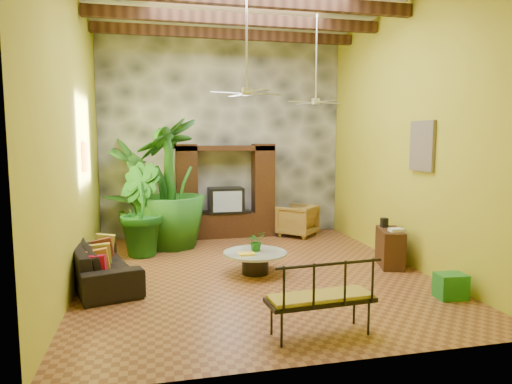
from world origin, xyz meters
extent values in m
plane|color=brown|center=(0.00, 0.00, 0.00)|extent=(7.00, 7.00, 0.00)
cube|color=gold|center=(0.00, 3.50, 2.50)|extent=(6.00, 0.02, 5.00)
cube|color=gold|center=(-3.00, 0.00, 2.50)|extent=(0.02, 7.00, 5.00)
cube|color=gold|center=(3.00, 0.00, 2.50)|extent=(0.02, 7.00, 5.00)
cube|color=#3F4247|center=(0.00, 3.44, 2.50)|extent=(5.98, 0.10, 4.98)
cube|color=#3F2314|center=(0.00, 0.00, 4.78)|extent=(5.95, 0.16, 0.22)
cube|color=#3F2314|center=(0.00, 1.30, 4.78)|extent=(5.95, 0.16, 0.22)
cube|color=#3F2314|center=(0.00, 2.60, 4.78)|extent=(5.95, 0.16, 0.22)
cube|color=black|center=(0.00, 3.14, 0.30)|extent=(2.40, 0.50, 0.60)
cube|color=black|center=(-0.95, 3.14, 1.30)|extent=(0.50, 0.48, 2.00)
cube|color=black|center=(0.95, 3.14, 1.30)|extent=(0.50, 0.48, 2.00)
cube|color=black|center=(0.00, 3.14, 2.20)|extent=(2.40, 0.48, 0.12)
cube|color=black|center=(0.00, 3.12, 0.92)|extent=(0.85, 0.52, 0.62)
cube|color=#8C99A8|center=(0.00, 2.85, 0.92)|extent=(0.70, 0.02, 0.50)
cylinder|color=silver|center=(-0.20, -0.40, 4.10)|extent=(0.04, 0.04, 1.80)
cylinder|color=silver|center=(-0.20, -0.40, 3.20)|extent=(0.18, 0.18, 0.12)
cube|color=silver|center=(0.15, -0.31, 3.18)|extent=(0.58, 0.26, 0.01)
cube|color=silver|center=(-0.29, -0.05, 3.18)|extent=(0.26, 0.58, 0.01)
cube|color=silver|center=(-0.55, -0.49, 3.18)|extent=(0.58, 0.26, 0.01)
cube|color=silver|center=(-0.11, -0.75, 3.18)|extent=(0.26, 0.58, 0.01)
cylinder|color=silver|center=(1.60, 1.20, 4.10)|extent=(0.04, 0.04, 1.80)
cylinder|color=silver|center=(1.60, 1.20, 3.20)|extent=(0.18, 0.18, 0.12)
cube|color=silver|center=(1.95, 1.29, 3.18)|extent=(0.58, 0.26, 0.01)
cube|color=silver|center=(1.51, 1.55, 3.18)|extent=(0.26, 0.58, 0.01)
cube|color=silver|center=(1.25, 1.11, 3.18)|extent=(0.58, 0.26, 0.01)
cube|color=silver|center=(1.69, 0.85, 3.18)|extent=(0.26, 0.58, 0.01)
cube|color=gold|center=(-2.96, 1.00, 2.10)|extent=(0.06, 0.32, 0.55)
cube|color=#236283|center=(2.96, -0.60, 2.30)|extent=(0.06, 0.70, 0.90)
imported|color=black|center=(-2.65, -0.02, 0.34)|extent=(1.51, 2.49, 0.68)
imported|color=brown|center=(1.77, 2.84, 0.39)|extent=(1.21, 1.21, 0.79)
imported|color=#29661A|center=(-2.20, 3.15, 1.23)|extent=(1.48, 1.57, 2.46)
imported|color=#17581B|center=(-2.05, 1.77, 0.97)|extent=(1.23, 1.33, 1.94)
imported|color=#1F5D18|center=(-1.37, 2.36, 1.43)|extent=(2.19, 2.19, 2.86)
cylinder|color=black|center=(0.02, -0.08, 0.18)|extent=(0.48, 0.48, 0.36)
cylinder|color=silver|center=(0.02, -0.08, 0.38)|extent=(1.15, 1.15, 0.04)
imported|color=#1F661A|center=(0.06, 0.01, 0.58)|extent=(0.39, 0.37, 0.36)
cube|color=yellow|center=(-0.17, -0.24, 0.42)|extent=(0.30, 0.23, 0.03)
cube|color=black|center=(0.23, -2.79, 0.45)|extent=(1.38, 0.55, 0.05)
cube|color=#A88F2C|center=(0.23, -2.79, 0.49)|extent=(1.31, 0.50, 0.06)
cube|color=black|center=(0.23, -3.04, 0.72)|extent=(1.35, 0.14, 0.54)
cube|color=#3E2413|center=(2.65, -0.15, 0.35)|extent=(0.64, 0.96, 0.71)
cube|color=#217F38|center=(2.65, -2.00, 0.19)|extent=(0.46, 0.36, 0.38)
camera|label=1|loc=(-1.77, -7.91, 2.43)|focal=32.00mm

